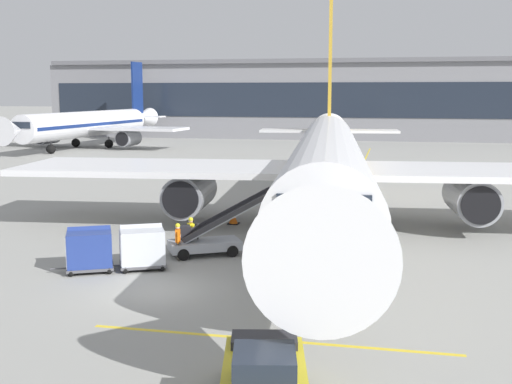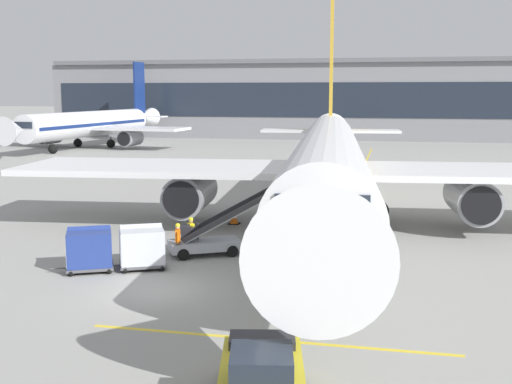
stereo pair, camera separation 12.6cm
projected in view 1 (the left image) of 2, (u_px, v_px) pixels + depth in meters
name	position (u px, v px, depth m)	size (l,w,h in m)	color
ground_plane	(155.00, 291.00, 25.67)	(600.00, 600.00, 0.00)	gray
parked_airplane	(328.00, 162.00, 37.57)	(36.91, 46.92, 15.68)	white
belt_loader	(210.00, 237.00, 31.34)	(5.20, 3.64, 3.14)	#A3A8B2
baggage_cart_lead	(142.00, 246.00, 28.89)	(2.79, 2.31, 1.91)	#515156
baggage_cart_second	(89.00, 249.00, 28.43)	(2.79, 2.31, 1.91)	#515156
pushback_tug	(264.00, 379.00, 15.93)	(2.93, 4.73, 1.83)	gold
ground_crew_by_loader	(191.00, 232.00, 31.83)	(0.43, 0.46, 1.74)	#333847
ground_crew_by_carts	(178.00, 239.00, 30.38)	(0.35, 0.54, 1.74)	#514C42
safety_cone_engine_keepout	(233.00, 218.00, 38.69)	(0.66, 0.66, 0.75)	black
safety_cone_wingtip	(187.00, 231.00, 34.97)	(0.66, 0.66, 0.75)	black
apron_guidance_line_lead_in	(333.00, 229.00, 37.24)	(0.20, 110.00, 0.01)	yellow
apron_guidance_line_stop_bar	(270.00, 340.00, 20.62)	(12.00, 0.20, 0.01)	yellow
terminal_building	(357.00, 99.00, 113.86)	(105.70, 22.32, 13.15)	gray
distant_airplane	(89.00, 125.00, 90.70)	(28.57, 37.56, 12.55)	white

